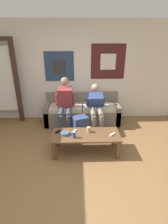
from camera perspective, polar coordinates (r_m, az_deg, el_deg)
name	(u,v)px	position (r m, az deg, el deg)	size (l,w,h in m)	color
ground_plane	(69,180)	(3.03, -4.85, -21.33)	(18.00, 18.00, 0.00)	brown
wall_back	(72,72)	(4.72, -3.91, 12.76)	(10.00, 0.07, 2.55)	silver
couch	(82,112)	(4.67, -0.58, -0.13)	(1.93, 0.69, 0.76)	#70665B
coffee_table	(86,137)	(3.44, 0.60, -8.18)	(1.32, 0.56, 0.40)	brown
person_seated_adult	(65,103)	(4.22, -6.21, 2.99)	(0.47, 0.86, 1.25)	#384256
person_seated_teen	(96,106)	(4.26, 3.94, 2.02)	(0.47, 1.00, 1.06)	gray
backpack	(80,127)	(4.03, -1.20, -4.87)	(0.40, 0.37, 0.48)	navy
ceramic_bowl	(65,133)	(3.40, -6.23, -6.88)	(0.18, 0.18, 0.06)	#475B75
pillar_candle	(89,130)	(3.46, 1.49, -5.75)	(0.08, 0.08, 0.12)	tan
drink_can_blue	(74,135)	(3.28, -3.28, -7.41)	(0.07, 0.07, 0.12)	#28479E
game_controller_near_left	(112,134)	(3.43, 9.27, -7.23)	(0.13, 0.12, 0.03)	white
game_controller_near_right	(74,131)	(3.49, -3.17, -6.30)	(0.10, 0.14, 0.03)	white
cell_phone	(58,132)	(3.52, -8.47, -6.41)	(0.13, 0.15, 0.01)	black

